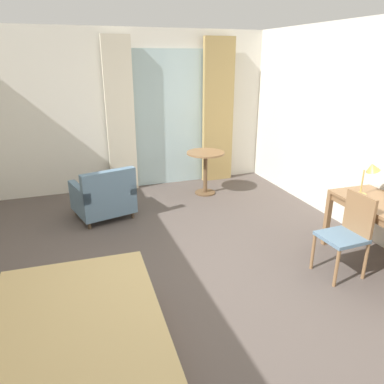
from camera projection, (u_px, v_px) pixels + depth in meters
name	position (u px, v px, depth m)	size (l,w,h in m)	color
ground	(182.00, 288.00, 3.91)	(5.91, 7.23, 0.10)	#564C47
wall_back	(122.00, 112.00, 6.39)	(5.51, 0.12, 2.72)	white
balcony_glass_door	(170.00, 119.00, 6.63)	(1.36, 0.02, 2.40)	silver
curtain_panel_left	(120.00, 117.00, 6.23)	(0.47, 0.10, 2.60)	beige
curtain_panel_right	(218.00, 112.00, 6.79)	(0.58, 0.10, 2.60)	tan
bed	(22.00, 353.00, 2.66)	(2.02, 1.81, 0.93)	olive
desk_chair	(348.00, 231.00, 3.93)	(0.45, 0.43, 0.91)	slate
desk_lamp	(371.00, 171.00, 4.22)	(0.26, 0.17, 0.40)	tan
armchair_by_window	(104.00, 197.00, 5.38)	(0.93, 0.88, 0.79)	slate
round_cafe_table	(205.00, 163.00, 6.29)	(0.65, 0.65, 0.74)	olive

